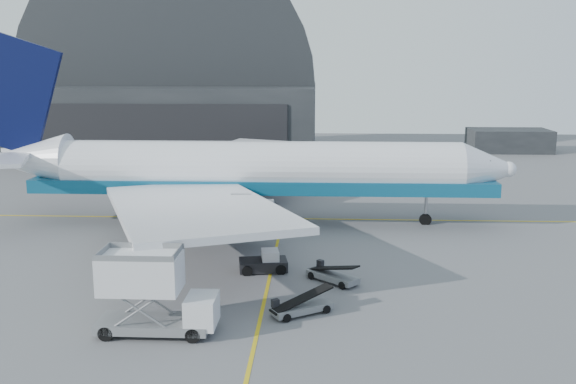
{
  "coord_description": "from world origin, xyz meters",
  "views": [
    {
      "loc": [
        3.56,
        -44.67,
        16.16
      ],
      "look_at": [
        0.91,
        11.92,
        4.5
      ],
      "focal_mm": 40.0,
      "sensor_mm": 36.0,
      "label": 1
    }
  ],
  "objects_px": {
    "belt_loader_b": "(332,275)",
    "belt_loader_a": "(301,307)",
    "airliner": "(240,170)",
    "pushback_tug": "(265,263)",
    "catering_truck": "(152,294)"
  },
  "relations": [
    {
      "from": "pushback_tug",
      "to": "belt_loader_b",
      "type": "bearing_deg",
      "value": -32.33
    },
    {
      "from": "belt_loader_b",
      "to": "belt_loader_a",
      "type": "bearing_deg",
      "value": -66.35
    },
    {
      "from": "belt_loader_a",
      "to": "belt_loader_b",
      "type": "distance_m",
      "value": 6.71
    },
    {
      "from": "airliner",
      "to": "belt_loader_b",
      "type": "xyz_separation_m",
      "value": [
        8.94,
        -17.46,
        -4.85
      ]
    },
    {
      "from": "catering_truck",
      "to": "belt_loader_b",
      "type": "height_order",
      "value": "catering_truck"
    },
    {
      "from": "airliner",
      "to": "belt_loader_a",
      "type": "xyz_separation_m",
      "value": [
        6.77,
        -23.81,
        -4.86
      ]
    },
    {
      "from": "airliner",
      "to": "catering_truck",
      "type": "xyz_separation_m",
      "value": [
        -2.04,
        -27.17,
        -2.87
      ]
    },
    {
      "from": "airliner",
      "to": "belt_loader_b",
      "type": "height_order",
      "value": "airliner"
    },
    {
      "from": "catering_truck",
      "to": "belt_loader_a",
      "type": "height_order",
      "value": "catering_truck"
    },
    {
      "from": "belt_loader_b",
      "to": "pushback_tug",
      "type": "bearing_deg",
      "value": -160.71
    },
    {
      "from": "belt_loader_b",
      "to": "airliner",
      "type": "bearing_deg",
      "value": 159.57
    },
    {
      "from": "belt_loader_a",
      "to": "pushback_tug",
      "type": "bearing_deg",
      "value": 77.81
    },
    {
      "from": "catering_truck",
      "to": "belt_loader_b",
      "type": "relative_size",
      "value": 1.78
    },
    {
      "from": "airliner",
      "to": "pushback_tug",
      "type": "bearing_deg",
      "value": -76.32
    },
    {
      "from": "belt_loader_b",
      "to": "catering_truck",
      "type": "bearing_deg",
      "value": -96.04
    }
  ]
}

